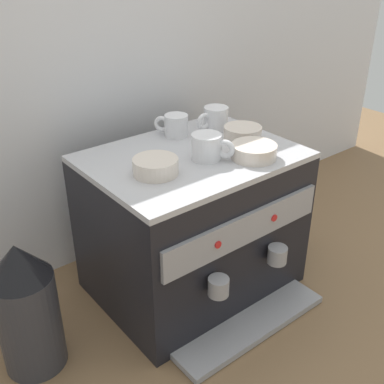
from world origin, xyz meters
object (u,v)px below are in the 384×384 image
object	(u,v)px
ceramic_cup_0	(208,147)
milk_pitcher	(280,221)
ceramic_bowl_2	(254,152)
espresso_machine	(193,224)
ceramic_cup_1	(175,125)
ceramic_bowl_0	(156,167)
coffee_grinder	(27,308)
ceramic_bowl_1	(243,133)
ceramic_cup_2	(215,118)

from	to	relation	value
ceramic_cup_0	milk_pitcher	world-z (taller)	ceramic_cup_0
ceramic_cup_0	ceramic_bowl_2	size ratio (longest dim) A/B	0.90
espresso_machine	ceramic_cup_0	world-z (taller)	ceramic_cup_0
ceramic_cup_1	ceramic_bowl_0	size ratio (longest dim) A/B	0.83
ceramic_bowl_0	ceramic_bowl_2	world-z (taller)	ceramic_bowl_0
coffee_grinder	ceramic_bowl_1	bearing A→B (deg)	-0.32
ceramic_cup_0	milk_pitcher	size ratio (longest dim) A/B	0.97
ceramic_bowl_2	milk_pitcher	distance (m)	0.54
ceramic_bowl_1	ceramic_bowl_2	distance (m)	0.14
coffee_grinder	espresso_machine	bearing A→B (deg)	-0.04
ceramic_bowl_0	ceramic_bowl_1	distance (m)	0.34
espresso_machine	coffee_grinder	distance (m)	0.53
ceramic_cup_1	ceramic_bowl_2	distance (m)	0.28
coffee_grinder	milk_pitcher	distance (m)	0.97
espresso_machine	ceramic_bowl_2	size ratio (longest dim) A/B	4.64
milk_pitcher	ceramic_cup_2	bearing A→B (deg)	158.68
ceramic_bowl_0	coffee_grinder	bearing A→B (deg)	174.67
ceramic_cup_0	ceramic_cup_2	distance (m)	0.23
ceramic_cup_0	ceramic_cup_1	distance (m)	0.20
ceramic_bowl_2	coffee_grinder	bearing A→B (deg)	169.28
ceramic_cup_1	coffee_grinder	bearing A→B (deg)	-165.64
ceramic_cup_1	ceramic_bowl_0	xyz separation A→B (m)	(-0.20, -0.18, -0.01)
ceramic_bowl_0	milk_pitcher	xyz separation A→B (m)	(0.58, 0.05, -0.42)
ceramic_bowl_0	ceramic_bowl_1	xyz separation A→B (m)	(0.34, 0.03, -0.00)
ceramic_cup_1	milk_pitcher	xyz separation A→B (m)	(0.38, -0.13, -0.43)
ceramic_cup_0	ceramic_bowl_2	world-z (taller)	ceramic_cup_0
ceramic_cup_2	ceramic_bowl_1	world-z (taller)	ceramic_cup_2
ceramic_cup_2	espresso_machine	bearing A→B (deg)	-147.68
ceramic_bowl_1	espresso_machine	bearing A→B (deg)	178.90
ceramic_cup_1	coffee_grinder	distance (m)	0.67
ceramic_bowl_2	ceramic_bowl_1	bearing A→B (deg)	59.08
coffee_grinder	milk_pitcher	bearing A→B (deg)	0.94
ceramic_cup_2	ceramic_bowl_2	xyz separation A→B (m)	(-0.06, -0.24, -0.02)
ceramic_bowl_2	ceramic_cup_2	bearing A→B (deg)	75.06
ceramic_bowl_0	ceramic_cup_0	bearing A→B (deg)	-4.08
ceramic_cup_2	ceramic_bowl_0	world-z (taller)	ceramic_cup_2
ceramic_cup_2	coffee_grinder	distance (m)	0.78
ceramic_bowl_1	ceramic_bowl_2	xyz separation A→B (m)	(-0.07, -0.12, -0.00)
espresso_machine	coffee_grinder	bearing A→B (deg)	179.96
ceramic_cup_1	ceramic_bowl_0	bearing A→B (deg)	-137.59
espresso_machine	ceramic_cup_2	xyz separation A→B (m)	(0.18, 0.11, 0.26)
ceramic_bowl_2	ceramic_cup_1	bearing A→B (deg)	104.41
ceramic_cup_1	ceramic_bowl_1	size ratio (longest dim) A/B	0.87
ceramic_cup_0	ceramic_bowl_0	world-z (taller)	ceramic_cup_0
ceramic_cup_2	ceramic_bowl_1	xyz separation A→B (m)	(0.01, -0.12, -0.02)
ceramic_cup_1	ceramic_bowl_1	xyz separation A→B (m)	(0.14, -0.15, -0.01)
ceramic_bowl_1	coffee_grinder	size ratio (longest dim) A/B	0.31
ceramic_cup_0	milk_pitcher	bearing A→B (deg)	8.57
ceramic_cup_1	ceramic_cup_2	world-z (taller)	ceramic_cup_2
milk_pitcher	espresso_machine	bearing A→B (deg)	-177.85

